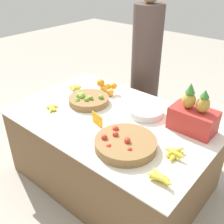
% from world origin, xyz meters
% --- Properties ---
extents(ground_plane, '(12.00, 12.00, 0.00)m').
position_xyz_m(ground_plane, '(0.00, 0.00, 0.00)').
color(ground_plane, '#ADA599').
extents(market_table, '(1.79, 1.18, 0.71)m').
position_xyz_m(market_table, '(0.00, 0.00, 0.36)').
color(market_table, brown).
rests_on(market_table, ground_plane).
extents(lime_bowl, '(0.38, 0.38, 0.11)m').
position_xyz_m(lime_bowl, '(-0.34, 0.05, 0.75)').
color(lime_bowl, olive).
rests_on(lime_bowl, market_table).
extents(tomato_basket, '(0.46, 0.46, 0.10)m').
position_xyz_m(tomato_basket, '(0.36, -0.27, 0.75)').
color(tomato_basket, olive).
rests_on(tomato_basket, market_table).
extents(orange_pile, '(0.22, 0.15, 0.14)m').
position_xyz_m(orange_pile, '(-0.36, 0.33, 0.77)').
color(orange_pile, orange).
rests_on(orange_pile, market_table).
extents(metal_bowl, '(0.31, 0.31, 0.06)m').
position_xyz_m(metal_bowl, '(0.20, 0.23, 0.74)').
color(metal_bowl, silver).
rests_on(metal_bowl, market_table).
extents(price_sign, '(0.14, 0.04, 0.10)m').
position_xyz_m(price_sign, '(-0.01, -0.18, 0.76)').
color(price_sign, orange).
rests_on(price_sign, market_table).
extents(produce_crate, '(0.36, 0.21, 0.39)m').
position_xyz_m(produce_crate, '(0.62, 0.26, 0.84)').
color(produce_crate, '#B22D28').
rests_on(produce_crate, market_table).
extents(banana_bunch_front_center, '(0.14, 0.15, 0.03)m').
position_xyz_m(banana_bunch_front_center, '(-0.51, -0.26, 0.73)').
color(banana_bunch_front_center, yellow).
rests_on(banana_bunch_front_center, market_table).
extents(banana_bunch_front_left, '(0.14, 0.16, 0.04)m').
position_xyz_m(banana_bunch_front_left, '(-0.69, 0.19, 0.73)').
color(banana_bunch_front_left, yellow).
rests_on(banana_bunch_front_left, market_table).
extents(banana_bunch_middle_right, '(0.19, 0.12, 0.06)m').
position_xyz_m(banana_bunch_middle_right, '(0.72, -0.39, 0.74)').
color(banana_bunch_middle_right, yellow).
rests_on(banana_bunch_middle_right, market_table).
extents(banana_bunch_back_center, '(0.16, 0.18, 0.06)m').
position_xyz_m(banana_bunch_back_center, '(0.68, -0.12, 0.73)').
color(banana_bunch_back_center, yellow).
rests_on(banana_bunch_back_center, market_table).
extents(vendor_person, '(0.34, 0.34, 1.70)m').
position_xyz_m(vendor_person, '(-0.32, 0.98, 0.79)').
color(vendor_person, '#473833').
rests_on(vendor_person, ground_plane).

